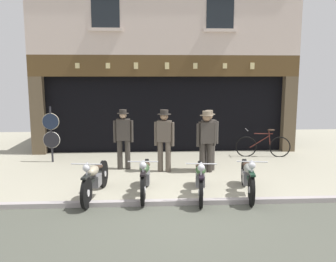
{
  "coord_description": "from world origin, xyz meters",
  "views": [
    {
      "loc": [
        -0.63,
        -6.96,
        2.64
      ],
      "look_at": [
        -0.08,
        2.56,
        1.15
      ],
      "focal_mm": 38.23,
      "sensor_mm": 36.0,
      "label": 1
    }
  ],
  "objects_px": {
    "tyre_sign_pole": "(51,131)",
    "advert_board_near": "(231,103)",
    "motorcycle_center_left": "(145,176)",
    "salesman_left": "(123,137)",
    "motorcycle_center": "(200,178)",
    "motorcycle_left": "(95,178)",
    "leaning_bicycle": "(263,146)",
    "motorcycle_center_right": "(248,176)",
    "assistant_far_right": "(206,138)",
    "salesman_right": "(209,137)",
    "shopkeeper_center": "(164,137)"
  },
  "relations": [
    {
      "from": "tyre_sign_pole",
      "to": "advert_board_near",
      "type": "relative_size",
      "value": 1.78
    },
    {
      "from": "motorcycle_center_left",
      "to": "motorcycle_center",
      "type": "xyz_separation_m",
      "value": [
        1.21,
        -0.15,
        -0.01
      ]
    },
    {
      "from": "motorcycle_center",
      "to": "shopkeeper_center",
      "type": "xyz_separation_m",
      "value": [
        -0.69,
        2.09,
        0.55
      ]
    },
    {
      "from": "salesman_right",
      "to": "tyre_sign_pole",
      "type": "relative_size",
      "value": 0.99
    },
    {
      "from": "motorcycle_center_left",
      "to": "salesman_right",
      "type": "bearing_deg",
      "value": -127.98
    },
    {
      "from": "motorcycle_left",
      "to": "salesman_left",
      "type": "distance_m",
      "value": 2.45
    },
    {
      "from": "motorcycle_center_right",
      "to": "salesman_right",
      "type": "height_order",
      "value": "salesman_right"
    },
    {
      "from": "motorcycle_left",
      "to": "motorcycle_center_right",
      "type": "bearing_deg",
      "value": -173.56
    },
    {
      "from": "motorcycle_center_right",
      "to": "advert_board_near",
      "type": "relative_size",
      "value": 2.07
    },
    {
      "from": "salesman_left",
      "to": "assistant_far_right",
      "type": "height_order",
      "value": "salesman_left"
    },
    {
      "from": "motorcycle_center",
      "to": "assistant_far_right",
      "type": "height_order",
      "value": "assistant_far_right"
    },
    {
      "from": "motorcycle_center_left",
      "to": "tyre_sign_pole",
      "type": "relative_size",
      "value": 1.16
    },
    {
      "from": "motorcycle_left",
      "to": "salesman_left",
      "type": "height_order",
      "value": "salesman_left"
    },
    {
      "from": "motorcycle_center_left",
      "to": "salesman_right",
      "type": "height_order",
      "value": "salesman_right"
    },
    {
      "from": "motorcycle_center",
      "to": "advert_board_near",
      "type": "xyz_separation_m",
      "value": [
        1.78,
        4.83,
        1.26
      ]
    },
    {
      "from": "leaning_bicycle",
      "to": "shopkeeper_center",
      "type": "bearing_deg",
      "value": 122.62
    },
    {
      "from": "leaning_bicycle",
      "to": "motorcycle_center_right",
      "type": "bearing_deg",
      "value": 163.6
    },
    {
      "from": "assistant_far_right",
      "to": "leaning_bicycle",
      "type": "relative_size",
      "value": 0.96
    },
    {
      "from": "motorcycle_center_left",
      "to": "leaning_bicycle",
      "type": "xyz_separation_m",
      "value": [
        3.84,
        3.57,
        -0.06
      ]
    },
    {
      "from": "tyre_sign_pole",
      "to": "advert_board_near",
      "type": "xyz_separation_m",
      "value": [
        5.86,
        1.44,
        0.72
      ]
    },
    {
      "from": "salesman_left",
      "to": "motorcycle_left",
      "type": "bearing_deg",
      "value": 77.95
    },
    {
      "from": "salesman_left",
      "to": "assistant_far_right",
      "type": "distance_m",
      "value": 2.32
    },
    {
      "from": "salesman_left",
      "to": "salesman_right",
      "type": "xyz_separation_m",
      "value": [
        2.37,
        -0.26,
        -0.0
      ]
    },
    {
      "from": "motorcycle_center_left",
      "to": "leaning_bicycle",
      "type": "bearing_deg",
      "value": -133.76
    },
    {
      "from": "assistant_far_right",
      "to": "shopkeeper_center",
      "type": "bearing_deg",
      "value": -18.8
    },
    {
      "from": "motorcycle_center_right",
      "to": "shopkeeper_center",
      "type": "height_order",
      "value": "shopkeeper_center"
    },
    {
      "from": "assistant_far_right",
      "to": "leaning_bicycle",
      "type": "xyz_separation_m",
      "value": [
        2.18,
        1.77,
        -0.58
      ]
    },
    {
      "from": "motorcycle_left",
      "to": "motorcycle_center_right",
      "type": "xyz_separation_m",
      "value": [
        3.36,
        -0.03,
        0.0
      ]
    },
    {
      "from": "motorcycle_center_left",
      "to": "shopkeeper_center",
      "type": "height_order",
      "value": "shopkeeper_center"
    },
    {
      "from": "motorcycle_left",
      "to": "motorcycle_center",
      "type": "xyz_separation_m",
      "value": [
        2.29,
        -0.07,
        -0.01
      ]
    },
    {
      "from": "motorcycle_center",
      "to": "salesman_left",
      "type": "relative_size",
      "value": 1.18
    },
    {
      "from": "motorcycle_center_left",
      "to": "salesman_left",
      "type": "height_order",
      "value": "salesman_left"
    },
    {
      "from": "motorcycle_left",
      "to": "leaning_bicycle",
      "type": "relative_size",
      "value": 1.15
    },
    {
      "from": "shopkeeper_center",
      "to": "advert_board_near",
      "type": "xyz_separation_m",
      "value": [
        2.47,
        2.73,
        0.71
      ]
    },
    {
      "from": "motorcycle_left",
      "to": "motorcycle_center_left",
      "type": "bearing_deg",
      "value": -168.7
    },
    {
      "from": "motorcycle_left",
      "to": "motorcycle_center_right",
      "type": "distance_m",
      "value": 3.36
    },
    {
      "from": "leaning_bicycle",
      "to": "salesman_left",
      "type": "bearing_deg",
      "value": 112.86
    },
    {
      "from": "shopkeeper_center",
      "to": "motorcycle_left",
      "type": "bearing_deg",
      "value": 65.25
    },
    {
      "from": "assistant_far_right",
      "to": "motorcycle_center_right",
      "type": "bearing_deg",
      "value": 96.54
    },
    {
      "from": "motorcycle_center_right",
      "to": "assistant_far_right",
      "type": "xyz_separation_m",
      "value": [
        -0.63,
        1.91,
        0.52
      ]
    },
    {
      "from": "tyre_sign_pole",
      "to": "motorcycle_left",
      "type": "bearing_deg",
      "value": -61.75
    },
    {
      "from": "leaning_bicycle",
      "to": "motorcycle_center",
      "type": "bearing_deg",
      "value": 151.3
    },
    {
      "from": "assistant_far_right",
      "to": "tyre_sign_pole",
      "type": "distance_m",
      "value": 4.74
    },
    {
      "from": "motorcycle_center_right",
      "to": "assistant_far_right",
      "type": "height_order",
      "value": "assistant_far_right"
    },
    {
      "from": "motorcycle_left",
      "to": "salesman_right",
      "type": "height_order",
      "value": "salesman_right"
    },
    {
      "from": "salesman_right",
      "to": "leaning_bicycle",
      "type": "distance_m",
      "value": 2.67
    },
    {
      "from": "motorcycle_left",
      "to": "salesman_right",
      "type": "bearing_deg",
      "value": -136.76
    },
    {
      "from": "motorcycle_center",
      "to": "salesman_left",
      "type": "distance_m",
      "value": 3.07
    },
    {
      "from": "shopkeeper_center",
      "to": "tyre_sign_pole",
      "type": "distance_m",
      "value": 3.62
    },
    {
      "from": "tyre_sign_pole",
      "to": "leaning_bicycle",
      "type": "relative_size",
      "value": 0.97
    }
  ]
}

